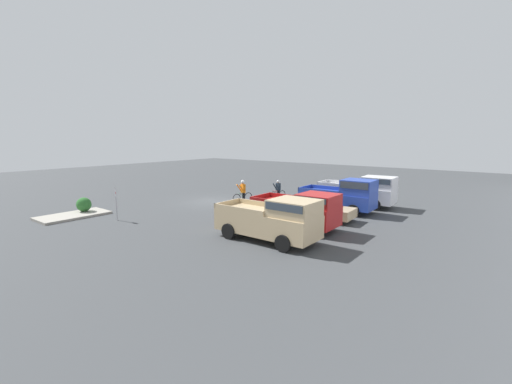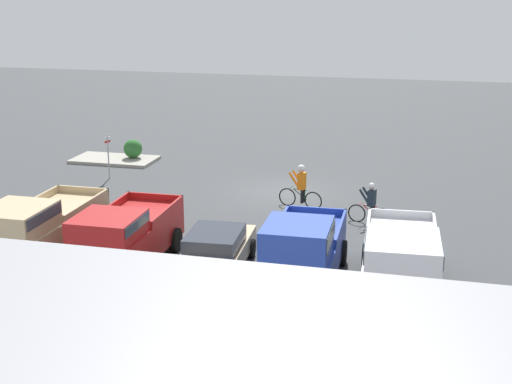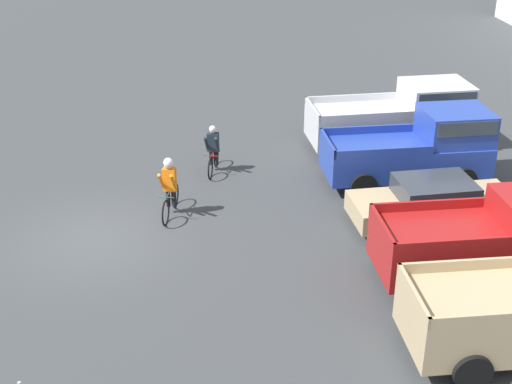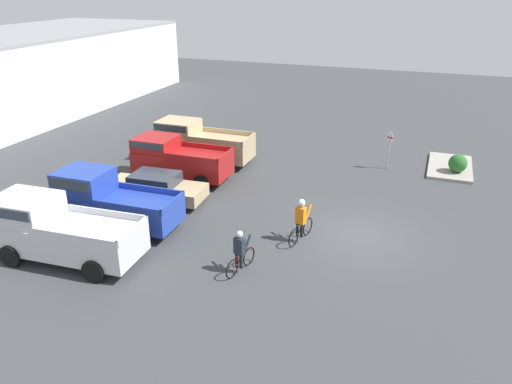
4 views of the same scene
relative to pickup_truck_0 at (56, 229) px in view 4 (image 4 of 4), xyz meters
name	(u,v)px [view 4 (image 4 of 4)]	position (x,y,z in m)	size (l,w,h in m)	color
ground_plane	(358,235)	(5.53, -9.98, -1.17)	(80.00, 80.00, 0.00)	#383A3D
pickup_truck_0	(56,229)	(0.00, 0.00, 0.00)	(2.51, 5.57, 2.27)	silver
pickup_truck_1	(108,199)	(2.81, -0.19, 0.01)	(2.30, 5.07, 2.31)	#233D9E
sedan_0	(156,187)	(5.62, -0.70, -0.50)	(2.14, 4.66, 1.32)	tan
pickup_truck_2	(177,158)	(8.42, -0.28, -0.07)	(2.30, 4.86, 2.10)	maroon
pickup_truck_3	(198,141)	(11.22, -0.10, -0.02)	(2.23, 5.29, 2.23)	tan
cyclist_0	(301,219)	(4.30, -7.93, -0.26)	(1.83, 0.57, 1.78)	black
cyclist_1	(240,251)	(1.42, -6.56, -0.39)	(1.67, 0.55, 1.60)	black
fire_lane_sign	(389,146)	(13.63, -10.14, 0.08)	(0.15, 0.28, 2.06)	#9E9EA3
curb_island	(450,167)	(14.85, -13.33, -1.09)	(4.14, 2.22, 0.15)	gray
shrub	(458,163)	(13.97, -13.64, -0.55)	(0.94, 0.94, 0.94)	#286028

